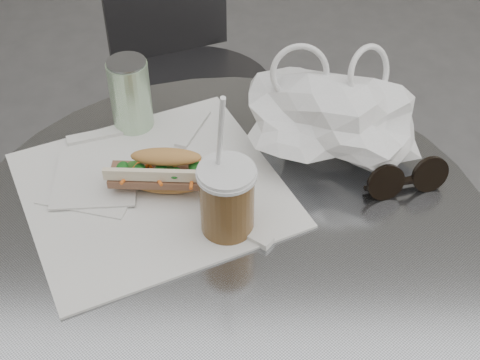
{
  "coord_description": "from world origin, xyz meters",
  "views": [
    {
      "loc": [
        0.03,
        -0.44,
        1.42
      ],
      "look_at": [
        0.02,
        0.25,
        0.79
      ],
      "focal_mm": 50.0,
      "sensor_mm": 36.0,
      "label": 1
    }
  ],
  "objects_px": {
    "banh_mi": "(167,172)",
    "drink_can": "(130,95)",
    "cafe_table": "(229,343)",
    "iced_coffee": "(227,199)",
    "chair_far": "(190,125)",
    "sunglasses": "(407,180)"
  },
  "relations": [
    {
      "from": "banh_mi",
      "to": "drink_can",
      "type": "height_order",
      "value": "drink_can"
    },
    {
      "from": "cafe_table",
      "to": "iced_coffee",
      "type": "height_order",
      "value": "iced_coffee"
    },
    {
      "from": "cafe_table",
      "to": "drink_can",
      "type": "height_order",
      "value": "drink_can"
    },
    {
      "from": "banh_mi",
      "to": "drink_can",
      "type": "bearing_deg",
      "value": 116.24
    },
    {
      "from": "cafe_table",
      "to": "banh_mi",
      "type": "distance_m",
      "value": 0.33
    },
    {
      "from": "iced_coffee",
      "to": "chair_far",
      "type": "bearing_deg",
      "value": 99.55
    },
    {
      "from": "sunglasses",
      "to": "cafe_table",
      "type": "bearing_deg",
      "value": -177.92
    },
    {
      "from": "iced_coffee",
      "to": "sunglasses",
      "type": "xyz_separation_m",
      "value": [
        0.26,
        0.08,
        -0.03
      ]
    },
    {
      "from": "chair_far",
      "to": "banh_mi",
      "type": "xyz_separation_m",
      "value": [
        0.04,
        -0.68,
        0.44
      ]
    },
    {
      "from": "iced_coffee",
      "to": "drink_can",
      "type": "relative_size",
      "value": 1.88
    },
    {
      "from": "sunglasses",
      "to": "drink_can",
      "type": "height_order",
      "value": "drink_can"
    },
    {
      "from": "cafe_table",
      "to": "chair_far",
      "type": "relative_size",
      "value": 1.01
    },
    {
      "from": "banh_mi",
      "to": "drink_can",
      "type": "distance_m",
      "value": 0.17
    },
    {
      "from": "chair_far",
      "to": "iced_coffee",
      "type": "bearing_deg",
      "value": 76.71
    },
    {
      "from": "banh_mi",
      "to": "iced_coffee",
      "type": "bearing_deg",
      "value": -39.06
    },
    {
      "from": "cafe_table",
      "to": "iced_coffee",
      "type": "distance_m",
      "value": 0.33
    },
    {
      "from": "banh_mi",
      "to": "chair_far",
      "type": "bearing_deg",
      "value": 94.45
    },
    {
      "from": "cafe_table",
      "to": "sunglasses",
      "type": "relative_size",
      "value": 6.01
    },
    {
      "from": "cafe_table",
      "to": "sunglasses",
      "type": "bearing_deg",
      "value": 17.87
    },
    {
      "from": "cafe_table",
      "to": "chair_far",
      "type": "distance_m",
      "value": 0.78
    },
    {
      "from": "drink_can",
      "to": "sunglasses",
      "type": "bearing_deg",
      "value": -19.55
    },
    {
      "from": "sunglasses",
      "to": "drink_can",
      "type": "distance_m",
      "value": 0.45
    }
  ]
}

